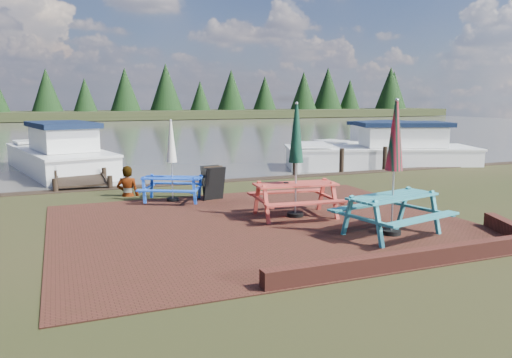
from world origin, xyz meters
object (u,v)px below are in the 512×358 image
at_px(boat_far, 371,146).
at_px(picnic_table_blue, 172,173).
at_px(picnic_table_red, 296,178).
at_px(jetty, 77,169).
at_px(person, 127,166).
at_px(chalkboard, 213,183).
at_px(boat_jetty, 59,156).
at_px(picnic_table_teal, 393,189).
at_px(boat_near, 384,153).

bearing_deg(boat_far, picnic_table_blue, 108.31).
xyz_separation_m(picnic_table_red, jetty, (-4.50, 9.90, -0.82)).
bearing_deg(jetty, person, -78.74).
height_order(chalkboard, boat_far, boat_far).
bearing_deg(chalkboard, boat_jetty, 103.72).
distance_m(chalkboard, boat_jetty, 9.51).
bearing_deg(picnic_table_teal, picnic_table_red, 104.81).
xyz_separation_m(picnic_table_teal, chalkboard, (-2.34, 4.86, -0.48)).
relative_size(picnic_table_blue, boat_jetty, 0.27).
xyz_separation_m(picnic_table_teal, boat_jetty, (-6.26, 13.53, -0.49)).
bearing_deg(person, chalkboard, 166.54).
relative_size(jetty, boat_far, 1.32).
xyz_separation_m(picnic_table_teal, picnic_table_blue, (-3.44, 5.09, -0.19)).
xyz_separation_m(picnic_table_red, chalkboard, (-1.21, 2.70, -0.45)).
bearing_deg(picnic_table_red, picnic_table_blue, 134.38).
xyz_separation_m(picnic_table_teal, boat_near, (6.88, 9.73, -0.51)).
height_order(picnic_table_red, jetty, picnic_table_red).
relative_size(boat_near, person, 4.93).
relative_size(chalkboard, boat_near, 0.11).
bearing_deg(boat_near, chalkboard, 137.41).
distance_m(jetty, boat_far, 14.25).
xyz_separation_m(boat_jetty, boat_near, (13.14, -3.80, -0.03)).
bearing_deg(picnic_table_red, picnic_table_teal, -56.27).
height_order(picnic_table_blue, jetty, picnic_table_blue).
distance_m(chalkboard, boat_near, 10.42).
xyz_separation_m(chalkboard, jetty, (-3.29, 7.20, -0.37)).
bearing_deg(boat_far, picnic_table_red, 123.00).
xyz_separation_m(picnic_table_red, boat_near, (8.01, 7.56, -0.49)).
xyz_separation_m(picnic_table_blue, person, (-1.05, 1.21, 0.09)).
distance_m(chalkboard, boat_far, 13.68).
bearing_deg(chalkboard, jetty, 103.96).
bearing_deg(picnic_table_blue, boat_jetty, 136.10).
bearing_deg(picnic_table_teal, picnic_table_blue, 111.24).
bearing_deg(picnic_table_red, boat_far, 54.53).
relative_size(picnic_table_teal, boat_near, 0.32).
distance_m(picnic_table_teal, boat_far, 15.68).
relative_size(boat_far, person, 3.96).
distance_m(boat_jetty, boat_far, 14.84).
bearing_deg(chalkboard, boat_near, 17.20).
bearing_deg(boat_jetty, person, -89.30).
height_order(boat_near, person, boat_near).
distance_m(picnic_table_red, boat_near, 11.03).
xyz_separation_m(picnic_table_blue, boat_near, (10.32, 4.64, -0.32)).
xyz_separation_m(boat_jetty, person, (1.77, -7.23, 0.39)).
height_order(picnic_table_blue, boat_jetty, picnic_table_blue).
height_order(chalkboard, person, person).
bearing_deg(picnic_table_teal, boat_near, 41.91).
relative_size(picnic_table_teal, picnic_table_red, 1.03).
relative_size(picnic_table_blue, chalkboard, 2.35).
relative_size(picnic_table_teal, boat_jetty, 0.33).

